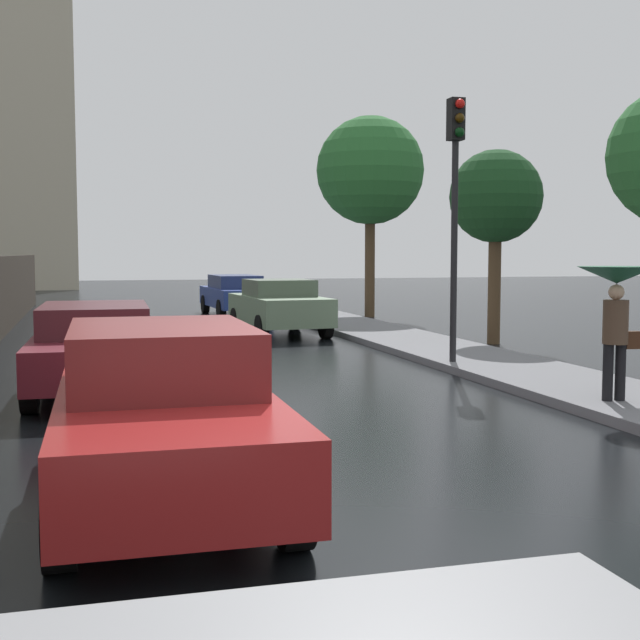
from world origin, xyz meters
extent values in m
plane|color=black|center=(0.00, 0.00, 0.00)|extent=(120.00, 120.00, 0.00)
cube|color=navy|center=(2.67, 21.38, 0.63)|extent=(1.77, 4.50, 0.63)
cube|color=navy|center=(2.68, 21.28, 1.16)|extent=(1.51, 2.44, 0.43)
cylinder|color=black|center=(1.88, 22.82, 0.32)|extent=(0.24, 0.65, 0.64)
cylinder|color=black|center=(3.36, 22.88, 0.32)|extent=(0.24, 0.65, 0.64)
cylinder|color=black|center=(1.98, 19.89, 0.32)|extent=(0.24, 0.65, 0.64)
cylinder|color=black|center=(3.47, 19.94, 0.32)|extent=(0.24, 0.65, 0.64)
cube|color=slate|center=(2.65, 14.46, 0.67)|extent=(2.01, 4.09, 0.70)
cube|color=#4D5C49|center=(2.65, 14.46, 1.23)|extent=(1.67, 1.77, 0.43)
cylinder|color=black|center=(1.75, 15.73, 0.32)|extent=(0.26, 0.65, 0.64)
cylinder|color=black|center=(3.40, 15.82, 0.32)|extent=(0.26, 0.65, 0.64)
cylinder|color=black|center=(1.90, 13.09, 0.32)|extent=(0.26, 0.65, 0.64)
cylinder|color=black|center=(3.55, 13.19, 0.32)|extent=(0.26, 0.65, 0.64)
cube|color=maroon|center=(-1.56, 0.54, 0.64)|extent=(1.82, 4.51, 0.64)
cube|color=maroon|center=(-1.56, 0.75, 1.23)|extent=(1.58, 2.20, 0.54)
cylinder|color=black|center=(-0.78, -0.95, 0.32)|extent=(0.23, 0.64, 0.63)
cylinder|color=black|center=(-2.39, -0.92, 0.32)|extent=(0.23, 0.64, 0.63)
cylinder|color=black|center=(-0.73, 2.01, 0.32)|extent=(0.23, 0.64, 0.63)
cylinder|color=black|center=(-2.34, 2.04, 0.32)|extent=(0.23, 0.64, 0.63)
cube|color=maroon|center=(-2.07, 6.43, 0.61)|extent=(1.92, 4.60, 0.58)
cube|color=#461C22|center=(-2.06, 6.54, 1.12)|extent=(1.64, 2.43, 0.45)
cylinder|color=black|center=(-1.30, 4.90, 0.32)|extent=(0.24, 0.65, 0.64)
cylinder|color=black|center=(-2.93, 4.95, 0.32)|extent=(0.24, 0.65, 0.64)
cylinder|color=black|center=(-1.20, 7.90, 0.32)|extent=(0.24, 0.65, 0.64)
cylinder|color=black|center=(-2.84, 7.95, 0.32)|extent=(0.24, 0.65, 0.64)
cylinder|color=black|center=(4.76, 3.01, 0.53)|extent=(0.14, 0.14, 0.77)
cylinder|color=black|center=(4.58, 3.03, 0.53)|extent=(0.14, 0.14, 0.77)
cylinder|color=#4C3828|center=(4.67, 3.02, 1.21)|extent=(0.33, 0.33, 0.59)
sphere|color=tan|center=(4.67, 3.02, 1.61)|extent=(0.21, 0.21, 0.21)
cube|color=#3F2314|center=(4.91, 2.99, 0.96)|extent=(0.21, 0.12, 0.24)
cylinder|color=#4C4C51|center=(4.67, 3.02, 1.55)|extent=(0.02, 0.02, 0.80)
cone|color=#144C2D|center=(4.67, 3.02, 1.84)|extent=(1.04, 1.04, 0.23)
cylinder|color=black|center=(4.30, 7.36, 2.15)|extent=(0.12, 0.12, 4.01)
cube|color=black|center=(4.30, 7.36, 4.53)|extent=(0.26, 0.26, 0.75)
sphere|color=red|center=(4.30, 7.19, 4.78)|extent=(0.17, 0.17, 0.17)
sphere|color=#392405|center=(4.30, 7.19, 4.53)|extent=(0.17, 0.17, 0.17)
sphere|color=black|center=(4.30, 7.19, 4.28)|extent=(0.17, 0.17, 0.17)
cylinder|color=#4C3823|center=(6.96, 19.74, 1.80)|extent=(0.33, 0.33, 3.60)
sphere|color=#28662D|center=(6.96, 19.74, 4.85)|extent=(3.56, 3.56, 3.56)
cylinder|color=#4C3823|center=(7.04, 11.06, 1.35)|extent=(0.30, 0.30, 2.69)
sphere|color=#19421E|center=(7.04, 11.06, 3.45)|extent=(2.16, 2.16, 2.16)
camera|label=1|loc=(-2.19, -6.66, 2.14)|focal=46.90mm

